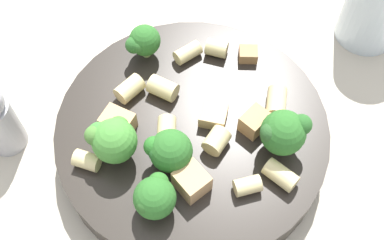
{
  "coord_description": "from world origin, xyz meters",
  "views": [
    {
      "loc": [
        0.2,
        0.06,
        0.41
      ],
      "look_at": [
        0.0,
        0.0,
        0.05
      ],
      "focal_mm": 45.0,
      "sensor_mm": 36.0,
      "label": 1
    }
  ],
  "objects_px": {
    "rigatoni_2": "(188,53)",
    "drinking_glass": "(375,8)",
    "broccoli_floret_3": "(284,129)",
    "rigatoni_6": "(248,186)",
    "chicken_chunk_0": "(248,54)",
    "rigatoni_8": "(216,141)",
    "rigatoni_4": "(166,132)",
    "chicken_chunk_2": "(118,123)",
    "rigatoni_3": "(163,88)",
    "rigatoni_7": "(281,175)",
    "broccoli_floret_2": "(155,197)",
    "broccoli_floret_1": "(168,151)",
    "rigatoni_5": "(217,48)",
    "chicken_chunk_4": "(254,122)",
    "broccoli_floret_0": "(143,41)",
    "rigatoni_9": "(276,102)",
    "broccoli_floret_4": "(112,139)",
    "rigatoni_0": "(130,89)",
    "chicken_chunk_1": "(192,181)",
    "rigatoni_1": "(87,161)",
    "pasta_bowl": "(192,134)"
  },
  "relations": [
    {
      "from": "rigatoni_4",
      "to": "chicken_chunk_2",
      "type": "bearing_deg",
      "value": -84.79
    },
    {
      "from": "broccoli_floret_3",
      "to": "rigatoni_9",
      "type": "relative_size",
      "value": 1.63
    },
    {
      "from": "pasta_bowl",
      "to": "rigatoni_8",
      "type": "height_order",
      "value": "rigatoni_8"
    },
    {
      "from": "rigatoni_5",
      "to": "rigatoni_8",
      "type": "height_order",
      "value": "rigatoni_8"
    },
    {
      "from": "rigatoni_2",
      "to": "chicken_chunk_1",
      "type": "bearing_deg",
      "value": 17.89
    },
    {
      "from": "rigatoni_2",
      "to": "rigatoni_3",
      "type": "relative_size",
      "value": 1.0
    },
    {
      "from": "rigatoni_7",
      "to": "chicken_chunk_0",
      "type": "distance_m",
      "value": 0.13
    },
    {
      "from": "chicken_chunk_2",
      "to": "broccoli_floret_2",
      "type": "bearing_deg",
      "value": 42.22
    },
    {
      "from": "chicken_chunk_4",
      "to": "broccoli_floret_4",
      "type": "bearing_deg",
      "value": -61.26
    },
    {
      "from": "rigatoni_8",
      "to": "rigatoni_9",
      "type": "xyz_separation_m",
      "value": [
        -0.05,
        0.04,
        -0.0
      ]
    },
    {
      "from": "rigatoni_2",
      "to": "drinking_glass",
      "type": "xyz_separation_m",
      "value": [
        -0.11,
        0.17,
        -0.0
      ]
    },
    {
      "from": "broccoli_floret_0",
      "to": "broccoli_floret_4",
      "type": "distance_m",
      "value": 0.11
    },
    {
      "from": "pasta_bowl",
      "to": "rigatoni_1",
      "type": "distance_m",
      "value": 0.1
    },
    {
      "from": "broccoli_floret_0",
      "to": "rigatoni_9",
      "type": "height_order",
      "value": "broccoli_floret_0"
    },
    {
      "from": "chicken_chunk_2",
      "to": "rigatoni_4",
      "type": "bearing_deg",
      "value": 95.21
    },
    {
      "from": "drinking_glass",
      "to": "rigatoni_2",
      "type": "bearing_deg",
      "value": -56.36
    },
    {
      "from": "broccoli_floret_0",
      "to": "rigatoni_4",
      "type": "distance_m",
      "value": 0.09
    },
    {
      "from": "rigatoni_3",
      "to": "chicken_chunk_4",
      "type": "distance_m",
      "value": 0.09
    },
    {
      "from": "chicken_chunk_0",
      "to": "rigatoni_8",
      "type": "bearing_deg",
      "value": -2.82
    },
    {
      "from": "rigatoni_5",
      "to": "chicken_chunk_1",
      "type": "relative_size",
      "value": 0.81
    },
    {
      "from": "broccoli_floret_1",
      "to": "rigatoni_8",
      "type": "height_order",
      "value": "broccoli_floret_1"
    },
    {
      "from": "rigatoni_0",
      "to": "rigatoni_5",
      "type": "bearing_deg",
      "value": 136.52
    },
    {
      "from": "rigatoni_9",
      "to": "broccoli_floret_1",
      "type": "bearing_deg",
      "value": -43.6
    },
    {
      "from": "broccoli_floret_1",
      "to": "rigatoni_0",
      "type": "bearing_deg",
      "value": -135.49
    },
    {
      "from": "rigatoni_0",
      "to": "drinking_glass",
      "type": "bearing_deg",
      "value": 129.02
    },
    {
      "from": "broccoli_floret_3",
      "to": "rigatoni_6",
      "type": "relative_size",
      "value": 2.11
    },
    {
      "from": "pasta_bowl",
      "to": "rigatoni_5",
      "type": "distance_m",
      "value": 0.09
    },
    {
      "from": "rigatoni_7",
      "to": "chicken_chunk_2",
      "type": "height_order",
      "value": "chicken_chunk_2"
    },
    {
      "from": "broccoli_floret_3",
      "to": "broccoli_floret_4",
      "type": "xyz_separation_m",
      "value": [
        0.05,
        -0.13,
        0.0
      ]
    },
    {
      "from": "rigatoni_4",
      "to": "rigatoni_8",
      "type": "xyz_separation_m",
      "value": [
        -0.0,
        0.04,
        0.0
      ]
    },
    {
      "from": "rigatoni_3",
      "to": "rigatoni_7",
      "type": "relative_size",
      "value": 0.91
    },
    {
      "from": "rigatoni_2",
      "to": "rigatoni_6",
      "type": "bearing_deg",
      "value": 36.02
    },
    {
      "from": "rigatoni_0",
      "to": "rigatoni_3",
      "type": "distance_m",
      "value": 0.03
    },
    {
      "from": "broccoli_floret_2",
      "to": "chicken_chunk_2",
      "type": "distance_m",
      "value": 0.08
    },
    {
      "from": "broccoli_floret_0",
      "to": "drinking_glass",
      "type": "height_order",
      "value": "drinking_glass"
    },
    {
      "from": "pasta_bowl",
      "to": "rigatoni_8",
      "type": "bearing_deg",
      "value": 62.42
    },
    {
      "from": "chicken_chunk_1",
      "to": "broccoli_floret_4",
      "type": "bearing_deg",
      "value": -98.74
    },
    {
      "from": "rigatoni_4",
      "to": "rigatoni_9",
      "type": "bearing_deg",
      "value": 123.29
    },
    {
      "from": "rigatoni_6",
      "to": "chicken_chunk_1",
      "type": "height_order",
      "value": "chicken_chunk_1"
    },
    {
      "from": "rigatoni_7",
      "to": "rigatoni_5",
      "type": "bearing_deg",
      "value": -143.54
    },
    {
      "from": "broccoli_floret_3",
      "to": "rigatoni_0",
      "type": "relative_size",
      "value": 1.8
    },
    {
      "from": "broccoli_floret_1",
      "to": "chicken_chunk_4",
      "type": "xyz_separation_m",
      "value": [
        -0.05,
        0.06,
        -0.01
      ]
    },
    {
      "from": "pasta_bowl",
      "to": "broccoli_floret_2",
      "type": "distance_m",
      "value": 0.09
    },
    {
      "from": "rigatoni_3",
      "to": "rigatoni_8",
      "type": "xyz_separation_m",
      "value": [
        0.04,
        0.06,
        0.0
      ]
    },
    {
      "from": "drinking_glass",
      "to": "rigatoni_6",
      "type": "bearing_deg",
      "value": -19.74
    },
    {
      "from": "pasta_bowl",
      "to": "chicken_chunk_1",
      "type": "distance_m",
      "value": 0.06
    },
    {
      "from": "rigatoni_2",
      "to": "rigatoni_6",
      "type": "xyz_separation_m",
      "value": [
        0.12,
        0.09,
        0.0
      ]
    },
    {
      "from": "rigatoni_3",
      "to": "chicken_chunk_0",
      "type": "bearing_deg",
      "value": 133.52
    },
    {
      "from": "drinking_glass",
      "to": "rigatoni_3",
      "type": "bearing_deg",
      "value": -48.23
    },
    {
      "from": "rigatoni_1",
      "to": "chicken_chunk_0",
      "type": "distance_m",
      "value": 0.18
    }
  ]
}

